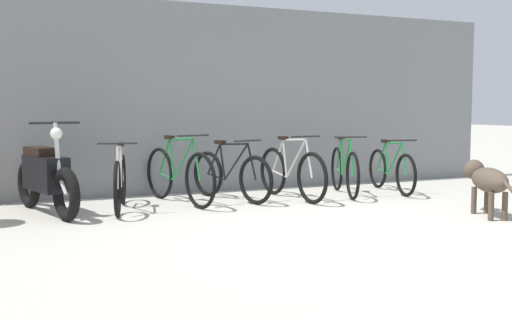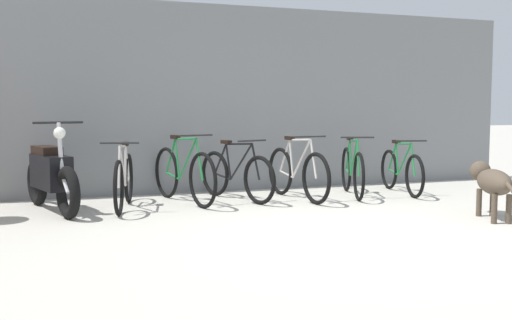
# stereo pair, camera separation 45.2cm
# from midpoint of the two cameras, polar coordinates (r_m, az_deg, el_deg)

# --- Properties ---
(ground_plane) EXTENTS (60.00, 60.00, 0.00)m
(ground_plane) POSITION_cam_midpoint_polar(r_m,az_deg,el_deg) (6.24, 11.31, -6.78)
(ground_plane) COLOR #B7B2A5
(shop_wall_back) EXTENTS (9.19, 0.20, 2.79)m
(shop_wall_back) POSITION_cam_midpoint_polar(r_m,az_deg,el_deg) (9.24, 0.34, 5.82)
(shop_wall_back) COLOR slate
(shop_wall_back) RESTS_ON ground
(bicycle_0) EXTENTS (0.54, 1.59, 0.86)m
(bicycle_0) POSITION_cam_midpoint_polar(r_m,az_deg,el_deg) (7.60, -10.81, -1.97)
(bicycle_0) COLOR black
(bicycle_0) RESTS_ON ground
(bicycle_1) EXTENTS (0.55, 1.75, 0.93)m
(bicycle_1) POSITION_cam_midpoint_polar(r_m,az_deg,el_deg) (7.98, -5.32, -1.39)
(bicycle_1) COLOR black
(bicycle_1) RESTS_ON ground
(bicycle_2) EXTENTS (0.63, 1.59, 0.84)m
(bicycle_2) POSITION_cam_midpoint_polar(r_m,az_deg,el_deg) (8.19, -0.34, -1.45)
(bicycle_2) COLOR black
(bicycle_2) RESTS_ON ground
(bicycle_3) EXTENTS (0.46, 1.69, 0.90)m
(bicycle_3) POSITION_cam_midpoint_polar(r_m,az_deg,el_deg) (8.29, 5.51, -1.26)
(bicycle_3) COLOR black
(bicycle_3) RESTS_ON ground
(bicycle_4) EXTENTS (0.61, 1.58, 0.87)m
(bicycle_4) POSITION_cam_midpoint_polar(r_m,az_deg,el_deg) (8.74, 10.62, -1.04)
(bicycle_4) COLOR black
(bicycle_4) RESTS_ON ground
(bicycle_5) EXTENTS (0.47, 1.57, 0.81)m
(bicycle_5) POSITION_cam_midpoint_polar(r_m,az_deg,el_deg) (9.15, 15.04, -1.02)
(bicycle_5) COLOR black
(bicycle_5) RESTS_ON ground
(motorcycle) EXTENTS (0.68, 1.77, 1.11)m
(motorcycle) POSITION_cam_midpoint_polar(r_m,az_deg,el_deg) (7.60, -17.33, -1.49)
(motorcycle) COLOR black
(motorcycle) RESTS_ON ground
(stray_dog) EXTENTS (0.57, 1.21, 0.63)m
(stray_dog) POSITION_cam_midpoint_polar(r_m,az_deg,el_deg) (7.40, 23.16, -1.89)
(stray_dog) COLOR #4C3F33
(stray_dog) RESTS_ON ground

